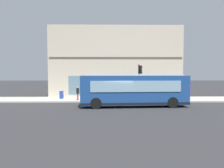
# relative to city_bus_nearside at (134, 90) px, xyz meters

# --- Properties ---
(ground) EXTENTS (120.00, 120.00, 0.00)m
(ground) POSITION_rel_city_bus_nearside_xyz_m (-0.28, 1.49, -1.55)
(ground) COLOR #2D2D30
(sidewalk_curb) EXTENTS (4.11, 40.00, 0.15)m
(sidewalk_curb) POSITION_rel_city_bus_nearside_xyz_m (4.38, 1.49, -1.48)
(sidewalk_curb) COLOR #B2ADA3
(sidewalk_curb) RESTS_ON ground
(building_corner) EXTENTS (6.31, 17.13, 9.19)m
(building_corner) POSITION_rel_city_bus_nearside_xyz_m (9.56, 1.49, 3.03)
(building_corner) COLOR beige
(building_corner) RESTS_ON ground
(city_bus_nearside) EXTENTS (3.13, 10.17, 3.07)m
(city_bus_nearside) POSITION_rel_city_bus_nearside_xyz_m (0.00, 0.00, 0.00)
(city_bus_nearside) COLOR #1E478C
(city_bus_nearside) RESTS_ON ground
(traffic_light_near_corner) EXTENTS (0.32, 0.49, 3.94)m
(traffic_light_near_corner) POSITION_rel_city_bus_nearside_xyz_m (2.77, -1.02, 1.34)
(traffic_light_near_corner) COLOR black
(traffic_light_near_corner) RESTS_ON sidewalk_curb
(fire_hydrant) EXTENTS (0.35, 0.35, 0.74)m
(fire_hydrant) POSITION_rel_city_bus_nearside_xyz_m (4.47, -1.08, -1.04)
(fire_hydrant) COLOR yellow
(fire_hydrant) RESTS_ON sidewalk_curb
(pedestrian_walking_along_curb) EXTENTS (0.32, 0.32, 1.78)m
(pedestrian_walking_along_curb) POSITION_rel_city_bus_nearside_xyz_m (2.91, -6.51, -0.38)
(pedestrian_walking_along_curb) COLOR #3359A5
(pedestrian_walking_along_curb) RESTS_ON sidewalk_curb
(pedestrian_by_light_pole) EXTENTS (0.32, 0.32, 1.54)m
(pedestrian_by_light_pole) POSITION_rel_city_bus_nearside_xyz_m (3.16, 5.81, -0.52)
(pedestrian_by_light_pole) COLOR #B23338
(pedestrian_by_light_pole) RESTS_ON sidewalk_curb
(pedestrian_near_hydrant) EXTENTS (0.32, 0.32, 1.65)m
(pedestrian_near_hydrant) POSITION_rel_city_bus_nearside_xyz_m (5.76, 2.27, -0.46)
(pedestrian_near_hydrant) COLOR black
(pedestrian_near_hydrant) RESTS_ON sidewalk_curb
(newspaper_vending_box) EXTENTS (0.44, 0.42, 0.90)m
(newspaper_vending_box) POSITION_rel_city_bus_nearside_xyz_m (4.66, 7.96, -0.95)
(newspaper_vending_box) COLOR #263F99
(newspaper_vending_box) RESTS_ON sidewalk_curb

